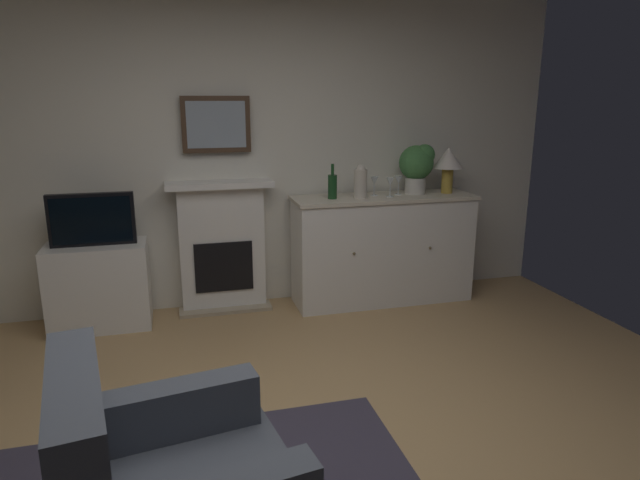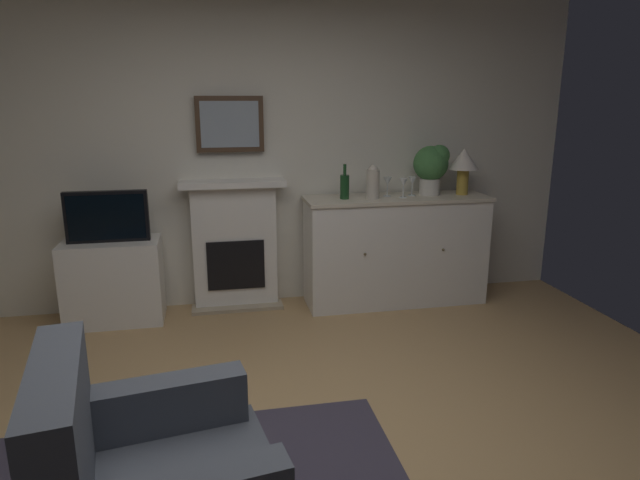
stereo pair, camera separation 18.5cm
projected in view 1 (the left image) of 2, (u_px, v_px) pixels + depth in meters
The scene contains 13 objects.
wall_rear at pixel (245, 138), 4.63m from camera, with size 5.53×0.06×2.86m, color silver.
fireplace_unit at pixel (222, 246), 4.67m from camera, with size 0.87×0.30×1.10m.
framed_picture at pixel (216, 125), 4.46m from camera, with size 0.55×0.04×0.45m.
sideboard_cabinet at pixel (382, 249), 4.87m from camera, with size 1.58×0.49×0.94m.
table_lamp at pixel (448, 161), 4.83m from camera, with size 0.26×0.26×0.40m.
wine_bottle at pixel (332, 186), 4.59m from camera, with size 0.08×0.08×0.29m.
wine_glass_left at pixel (374, 182), 4.73m from camera, with size 0.07×0.07×0.16m.
wine_glass_center at pixel (390, 183), 4.68m from camera, with size 0.07×0.07×0.16m.
wine_glass_right at pixel (398, 181), 4.78m from camera, with size 0.07×0.07×0.16m.
vase_decorative at pixel (360, 182), 4.61m from camera, with size 0.11×0.11×0.28m.
tv_cabinet at pixel (99, 286), 4.33m from camera, with size 0.75×0.42×0.67m.
tv_set at pixel (92, 220), 4.17m from camera, with size 0.62×0.07×0.40m.
potted_plant_small at pixel (417, 164), 4.81m from camera, with size 0.30×0.30×0.43m.
Camera 1 is at (-0.61, -2.23, 1.76)m, focal length 31.10 mm.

